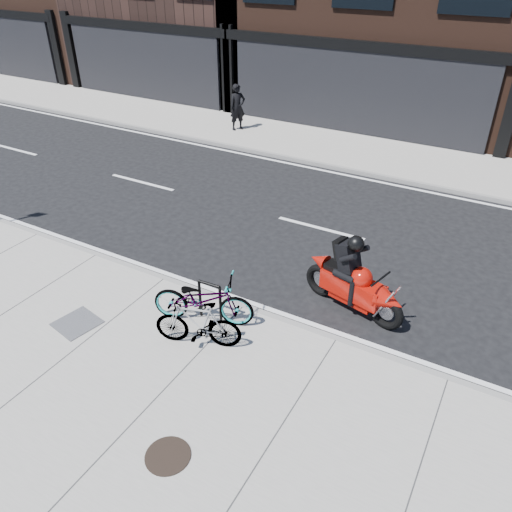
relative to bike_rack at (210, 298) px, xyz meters
The scene contains 10 objects.
ground 2.70m from the bike_rack, 82.45° to the left, with size 120.00×120.00×0.00m, color black.
sidewalk_near 2.49m from the bike_rack, 81.82° to the right, with size 60.00×6.00×0.13m, color gray.
sidewalk_far 10.37m from the bike_rack, 88.09° to the left, with size 60.00×3.50×0.13m, color gray.
bike_rack is the anchor object (origin of this frame).
bicycle_front 0.14m from the bike_rack, 124.78° to the right, with size 0.68×1.94×1.02m, color gray.
bicycle_rear 0.73m from the bike_rack, 73.31° to the right, with size 0.45×1.58×0.95m, color gray.
motorcycle 2.89m from the bike_rack, 36.80° to the left, with size 2.25×0.96×1.71m.
pedestrian 11.61m from the bike_rack, 118.58° to the left, with size 0.63×0.41×1.72m, color black.
manhole_cover 3.14m from the bike_rack, 67.73° to the right, with size 0.66×0.66×0.01m, color black.
utility_grate 2.62m from the bike_rack, 147.27° to the right, with size 0.75×0.75×0.01m, color #515154.
Camera 1 is at (4.12, -8.76, 6.33)m, focal length 35.00 mm.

